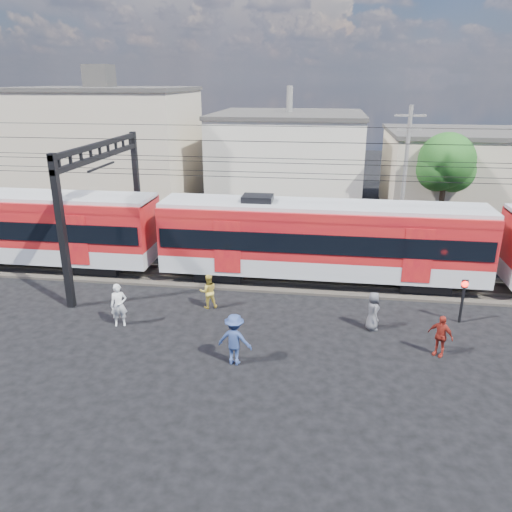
% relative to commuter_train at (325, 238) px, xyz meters
% --- Properties ---
extents(ground, '(120.00, 120.00, 0.00)m').
position_rel_commuter_train_xyz_m(ground, '(-1.43, -8.00, -2.40)').
color(ground, black).
rests_on(ground, ground).
extents(track_bed, '(70.00, 3.40, 0.12)m').
position_rel_commuter_train_xyz_m(track_bed, '(-1.43, 0.00, -2.34)').
color(track_bed, '#2D2823').
rests_on(track_bed, ground).
extents(rail_near, '(70.00, 0.12, 0.12)m').
position_rel_commuter_train_xyz_m(rail_near, '(-1.43, -0.75, -2.22)').
color(rail_near, '#59544C').
rests_on(rail_near, track_bed).
extents(rail_far, '(70.00, 0.12, 0.12)m').
position_rel_commuter_train_xyz_m(rail_far, '(-1.43, 0.75, -2.22)').
color(rail_far, '#59544C').
rests_on(rail_far, track_bed).
extents(commuter_train, '(50.30, 3.08, 4.17)m').
position_rel_commuter_train_xyz_m(commuter_train, '(0.00, 0.00, 0.00)').
color(commuter_train, black).
rests_on(commuter_train, ground).
extents(catenary, '(70.00, 9.30, 7.52)m').
position_rel_commuter_train_xyz_m(catenary, '(-10.08, -0.00, 2.73)').
color(catenary, black).
rests_on(catenary, ground).
extents(building_west, '(14.28, 10.20, 9.30)m').
position_rel_commuter_train_xyz_m(building_west, '(-18.43, 16.00, 2.25)').
color(building_west, '#BDAA90').
rests_on(building_west, ground).
extents(building_midwest, '(12.24, 12.24, 7.30)m').
position_rel_commuter_train_xyz_m(building_midwest, '(-3.43, 19.00, 1.25)').
color(building_midwest, beige).
rests_on(building_midwest, ground).
extents(building_mideast, '(16.32, 10.20, 6.30)m').
position_rel_commuter_train_xyz_m(building_mideast, '(12.57, 16.00, 0.75)').
color(building_mideast, '#BDAA90').
rests_on(building_mideast, ground).
extents(utility_pole_mid, '(1.80, 0.24, 8.50)m').
position_rel_commuter_train_xyz_m(utility_pole_mid, '(4.57, 7.00, 2.13)').
color(utility_pole_mid, slate).
rests_on(utility_pole_mid, ground).
extents(tree_near, '(3.82, 3.64, 6.72)m').
position_rel_commuter_train_xyz_m(tree_near, '(7.76, 10.09, 2.26)').
color(tree_near, '#382619').
rests_on(tree_near, ground).
extents(pedestrian_a, '(0.79, 0.65, 1.86)m').
position_rel_commuter_train_xyz_m(pedestrian_a, '(-8.47, -5.94, -1.47)').
color(pedestrian_a, silver).
rests_on(pedestrian_a, ground).
extents(pedestrian_b, '(0.95, 0.85, 1.62)m').
position_rel_commuter_train_xyz_m(pedestrian_b, '(-5.15, -3.70, -1.59)').
color(pedestrian_b, gold).
rests_on(pedestrian_b, ground).
extents(pedestrian_c, '(1.36, 0.91, 1.96)m').
position_rel_commuter_train_xyz_m(pedestrian_c, '(-3.10, -8.22, -1.42)').
color(pedestrian_c, navy).
rests_on(pedestrian_c, ground).
extents(pedestrian_d, '(1.02, 0.88, 1.64)m').
position_rel_commuter_train_xyz_m(pedestrian_d, '(4.44, -6.55, -1.58)').
color(pedestrian_d, maroon).
rests_on(pedestrian_d, ground).
extents(pedestrian_e, '(0.70, 0.91, 1.66)m').
position_rel_commuter_train_xyz_m(pedestrian_e, '(2.09, -4.78, -1.57)').
color(pedestrian_e, '#4C4C51').
rests_on(pedestrian_e, ground).
extents(crossing_signal, '(0.29, 0.29, 1.97)m').
position_rel_commuter_train_xyz_m(crossing_signal, '(5.89, -3.61, -1.04)').
color(crossing_signal, black).
rests_on(crossing_signal, ground).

